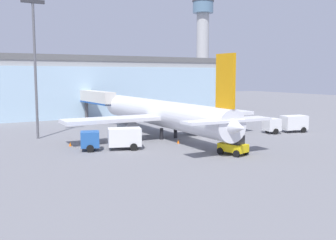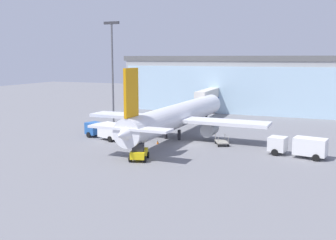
% 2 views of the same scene
% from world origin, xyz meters
% --- Properties ---
extents(ground, '(240.00, 240.00, 0.00)m').
position_xyz_m(ground, '(0.00, 0.00, 0.00)').
color(ground, slate).
extents(terminal_building, '(59.00, 16.38, 13.23)m').
position_xyz_m(terminal_building, '(-0.00, 41.23, 6.62)').
color(terminal_building, '#A2A2A2').
rests_on(terminal_building, ground).
extents(jet_bridge, '(2.76, 14.29, 5.97)m').
position_xyz_m(jet_bridge, '(-5.66, 27.82, 4.59)').
color(jet_bridge, beige).
rests_on(jet_bridge, ground).
extents(control_tower, '(7.80, 7.80, 35.92)m').
position_xyz_m(control_tower, '(52.38, 73.83, 20.82)').
color(control_tower, '#B1B1B1').
rests_on(control_tower, ground).
extents(apron_light_mast, '(3.20, 0.40, 19.56)m').
position_xyz_m(apron_light_mast, '(-20.20, 12.01, 11.54)').
color(apron_light_mast, '#59595E').
rests_on(apron_light_mast, ground).
extents(airplane, '(29.89, 38.56, 11.55)m').
position_xyz_m(airplane, '(-3.91, 4.44, 3.46)').
color(airplane, silver).
rests_on(airplane, ground).
extents(catering_truck, '(7.62, 4.41, 2.65)m').
position_xyz_m(catering_truck, '(-14.00, -1.39, 1.47)').
color(catering_truck, '#2659A5').
rests_on(catering_truck, ground).
extents(fuel_truck, '(7.58, 3.57, 2.65)m').
position_xyz_m(fuel_truck, '(15.42, -1.87, 1.47)').
color(fuel_truck, silver).
rests_on(fuel_truck, ground).
extents(baggage_cart, '(2.68, 3.22, 1.50)m').
position_xyz_m(baggage_cart, '(4.33, 1.11, 0.50)').
color(baggage_cart, '#9E998C').
rests_on(baggage_cart, ground).
extents(pushback_tug, '(2.92, 3.58, 2.30)m').
position_xyz_m(pushback_tug, '(-3.18, -11.23, 0.97)').
color(pushback_tug, yellow).
rests_on(pushback_tug, ground).
extents(safety_cone_nose, '(0.36, 0.36, 0.55)m').
position_xyz_m(safety_cone_nose, '(-4.79, -1.66, 0.28)').
color(safety_cone_nose, orange).
rests_on(safety_cone_nose, ground).
extents(safety_cone_wingtip, '(0.36, 0.36, 0.55)m').
position_xyz_m(safety_cone_wingtip, '(-17.92, 3.65, 0.28)').
color(safety_cone_wingtip, orange).
rests_on(safety_cone_wingtip, ground).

